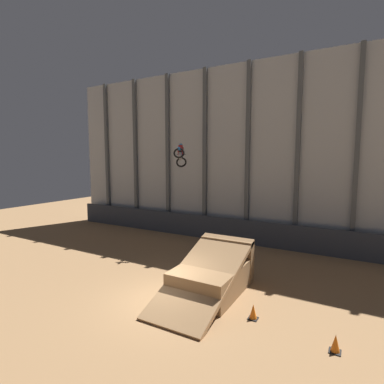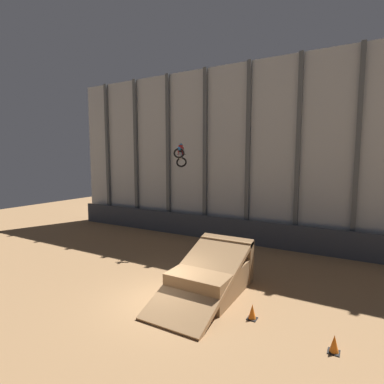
# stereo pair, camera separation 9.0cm
# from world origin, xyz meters

# --- Properties ---
(ground_plane) EXTENTS (60.00, 60.00, 0.00)m
(ground_plane) POSITION_xyz_m (0.00, 0.00, 0.00)
(ground_plane) COLOR #9E754C
(arena_back_wall) EXTENTS (32.00, 0.40, 12.68)m
(arena_back_wall) POSITION_xyz_m (0.00, 10.55, 6.34)
(arena_back_wall) COLOR #ADB2B7
(arena_back_wall) RESTS_ON ground_plane
(lower_barrier) EXTENTS (31.36, 0.20, 1.71)m
(lower_barrier) POSITION_xyz_m (0.00, 9.81, 0.86)
(lower_barrier) COLOR #383D47
(lower_barrier) RESTS_ON ground_plane
(dirt_ramp) EXTENTS (2.69, 5.69, 2.21)m
(dirt_ramp) POSITION_xyz_m (1.35, 1.97, 0.74)
(dirt_ramp) COLOR #966F48
(dirt_ramp) RESTS_ON ground_plane
(rider_bike_solo) EXTENTS (1.37, 1.83, 1.67)m
(rider_bike_solo) POSITION_xyz_m (-3.55, 7.12, 6.28)
(rider_bike_solo) COLOR black
(traffic_cone_near_ramp) EXTENTS (0.36, 0.36, 0.58)m
(traffic_cone_near_ramp) POSITION_xyz_m (6.62, -0.21, 0.28)
(traffic_cone_near_ramp) COLOR black
(traffic_cone_near_ramp) RESTS_ON ground_plane
(traffic_cone_arena_edge) EXTENTS (0.36, 0.36, 0.58)m
(traffic_cone_arena_edge) POSITION_xyz_m (3.77, 0.42, 0.28)
(traffic_cone_arena_edge) COLOR black
(traffic_cone_arena_edge) RESTS_ON ground_plane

